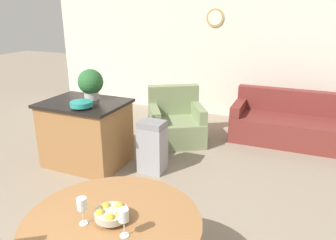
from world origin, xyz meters
TOP-DOWN VIEW (x-y plane):
  - wall_back at (-0.00, 5.62)m, footprint 8.00×0.09m
  - dining_table at (0.38, 0.77)m, footprint 1.28×1.28m
  - fruit_bowl at (0.38, 0.77)m, footprint 0.24×0.24m
  - wine_glass_left at (0.21, 0.66)m, footprint 0.07×0.07m
  - wine_glass_right at (0.54, 0.66)m, footprint 0.07×0.07m
  - kitchen_island at (-1.27, 2.64)m, footprint 1.14×0.86m
  - teal_bowl at (-1.11, 2.40)m, footprint 0.29×0.29m
  - potted_plant at (-1.24, 2.80)m, footprint 0.35×0.35m
  - trash_bin at (-0.30, 2.80)m, footprint 0.35×0.29m
  - couch at (1.49, 4.70)m, footprint 2.18×0.91m
  - armchair at (-0.41, 3.93)m, footprint 1.17×1.16m

SIDE VIEW (x-z plane):
  - couch at x=1.49m, z-range -0.13..0.69m
  - armchair at x=-0.41m, z-range -0.15..0.75m
  - trash_bin at x=-0.30m, z-range 0.00..0.72m
  - kitchen_island at x=-1.27m, z-range 0.00..0.93m
  - dining_table at x=0.38m, z-range 0.20..0.93m
  - fruit_bowl at x=0.38m, z-range 0.74..0.84m
  - wine_glass_left at x=0.21m, z-range 0.78..0.98m
  - wine_glass_right at x=0.54m, z-range 0.78..0.98m
  - teal_bowl at x=-1.11m, z-range 0.93..1.02m
  - potted_plant at x=-1.24m, z-range 0.94..1.37m
  - wall_back at x=0.00m, z-range 0.00..2.70m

